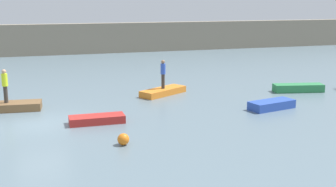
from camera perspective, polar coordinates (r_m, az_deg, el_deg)
name	(u,v)px	position (r m, az deg, el deg)	size (l,w,h in m)	color
ground_plane	(41,124)	(22.29, -16.42, -3.90)	(120.00, 120.00, 0.00)	slate
embankment_wall	(33,40)	(49.50, -17.30, 6.74)	(80.00, 1.20, 3.38)	gray
rowboat_brown	(7,107)	(25.54, -20.46, -1.62)	(3.69, 1.28, 0.44)	brown
rowboat_red	(97,119)	(21.80, -9.33, -3.38)	(2.71, 1.00, 0.39)	red
rowboat_orange	(163,92)	(27.89, -0.65, 0.26)	(3.33, 1.10, 0.41)	orange
rowboat_blue	(272,105)	(24.95, 13.48, -1.45)	(2.69, 1.05, 0.47)	#2B4CAD
rowboat_green	(298,88)	(30.04, 16.77, 0.71)	(3.28, 0.92, 0.51)	#2D7F47
person_blue_shirt	(163,73)	(27.66, -0.66, 2.77)	(0.32, 0.32, 1.85)	#38332D
person_hiviz_shirt	(5,84)	(25.28, -20.67, 1.18)	(0.32, 0.32, 1.87)	#38332D
mooring_buoy	(123,139)	(18.45, -5.90, -6.01)	(0.51, 0.51, 0.51)	orange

